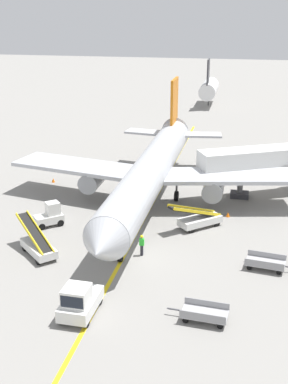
# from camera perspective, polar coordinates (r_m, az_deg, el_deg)

# --- Properties ---
(ground_plane) EXTENTS (300.00, 300.00, 0.00)m
(ground_plane) POSITION_cam_1_polar(r_m,az_deg,el_deg) (40.01, -0.56, -7.10)
(ground_plane) COLOR gray
(taxi_line_yellow) EXTENTS (1.05, 80.00, 0.01)m
(taxi_line_yellow) POSITION_cam_1_polar(r_m,az_deg,el_deg) (44.63, -0.64, -4.09)
(taxi_line_yellow) COLOR yellow
(taxi_line_yellow) RESTS_ON ground
(airliner) EXTENTS (28.61, 35.23, 10.10)m
(airliner) POSITION_cam_1_polar(r_m,az_deg,el_deg) (48.97, 0.83, 2.40)
(airliner) COLOR #B2B5BA
(airliner) RESTS_ON ground
(jet_bridge) EXTENTS (12.62, 8.05, 4.85)m
(jet_bridge) POSITION_cam_1_polar(r_m,az_deg,el_deg) (53.08, 13.67, 3.37)
(jet_bridge) COLOR silver
(jet_bridge) RESTS_ON ground
(pushback_tug) EXTENTS (2.02, 3.66, 2.20)m
(pushback_tug) POSITION_cam_1_polar(r_m,az_deg,el_deg) (32.91, -7.07, -11.74)
(pushback_tug) COLOR silver
(pushback_tug) RESTS_ON ground
(baggage_tug_near_wing) EXTENTS (2.67, 2.54, 2.10)m
(baggage_tug_near_wing) POSITION_cam_1_polar(r_m,az_deg,el_deg) (45.75, -10.21, -2.55)
(baggage_tug_near_wing) COLOR silver
(baggage_tug_near_wing) RESTS_ON ground
(belt_loader_forward_hold) EXTENTS (4.54, 4.29, 2.59)m
(belt_loader_forward_hold) POSITION_cam_1_polar(r_m,az_deg,el_deg) (44.99, 6.01, -2.93)
(belt_loader_forward_hold) COLOR silver
(belt_loader_forward_hold) RESTS_ON ground
(belt_loader_aft_hold) EXTENTS (4.44, 4.40, 2.59)m
(belt_loader_aft_hold) POSITION_cam_1_polar(r_m,az_deg,el_deg) (40.83, -11.51, -5.73)
(belt_loader_aft_hold) COLOR silver
(belt_loader_aft_hold) RESTS_ON ground
(baggage_cart_loaded) EXTENTS (3.83, 1.96, 0.94)m
(baggage_cart_loaded) POSITION_cam_1_polar(r_m,az_deg,el_deg) (39.17, 13.12, -7.53)
(baggage_cart_loaded) COLOR #A5A5A8
(baggage_cart_loaded) RESTS_ON ground
(baggage_cart_empty_trailing) EXTENTS (3.82, 1.81, 0.94)m
(baggage_cart_empty_trailing) POSITION_cam_1_polar(r_m,az_deg,el_deg) (32.70, 6.60, -13.04)
(baggage_cart_empty_trailing) COLOR #A5A5A8
(baggage_cart_empty_trailing) RESTS_ON ground
(ground_crew_marshaller) EXTENTS (0.36, 0.24, 1.70)m
(ground_crew_marshaller) POSITION_cam_1_polar(r_m,az_deg,el_deg) (39.86, -0.25, -5.75)
(ground_crew_marshaller) COLOR #26262D
(ground_crew_marshaller) RESTS_ON ground
(safety_cone_nose_left) EXTENTS (0.36, 0.36, 0.44)m
(safety_cone_nose_left) POSITION_cam_1_polar(r_m,az_deg,el_deg) (47.38, -2.37, -2.35)
(safety_cone_nose_left) COLOR orange
(safety_cone_nose_left) RESTS_ON ground
(safety_cone_nose_right) EXTENTS (0.36, 0.36, 0.44)m
(safety_cone_nose_right) POSITION_cam_1_polar(r_m,az_deg,el_deg) (47.71, 9.15, -2.44)
(safety_cone_nose_right) COLOR orange
(safety_cone_nose_right) RESTS_ON ground
(safety_cone_wingtip_left) EXTENTS (0.36, 0.36, 0.44)m
(safety_cone_wingtip_left) POSITION_cam_1_polar(r_m,az_deg,el_deg) (56.97, -9.87, 1.28)
(safety_cone_wingtip_left) COLOR orange
(safety_cone_wingtip_left) RESTS_ON ground
(distant_aircraft_mid_right) EXTENTS (3.00, 10.10, 8.80)m
(distant_aircraft_mid_right) POSITION_cam_1_polar(r_m,az_deg,el_deg) (99.47, 7.11, 11.18)
(distant_aircraft_mid_right) COLOR silver
(distant_aircraft_mid_right) RESTS_ON ground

